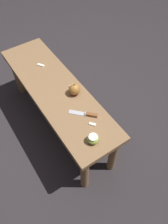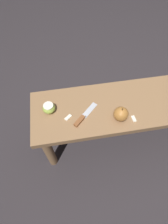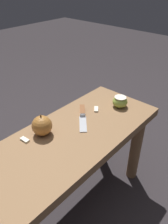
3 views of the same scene
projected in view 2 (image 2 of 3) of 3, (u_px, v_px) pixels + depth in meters
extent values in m
plane|color=#2D282B|center=(121.00, 136.00, 1.51)|extent=(8.00, 8.00, 0.00)
cube|color=olive|center=(134.00, 104.00, 1.11)|extent=(1.30, 0.38, 0.04)
cylinder|color=olive|center=(49.00, 151.00, 1.20)|extent=(0.06, 0.06, 0.45)
cylinder|color=olive|center=(47.00, 120.00, 1.34)|extent=(0.06, 0.06, 0.45)
cube|color=#B7BABF|center=(90.00, 110.00, 1.06)|extent=(0.11, 0.11, 0.00)
cube|color=#B7BABF|center=(84.00, 116.00, 1.03)|extent=(0.03, 0.03, 0.02)
cube|color=brown|center=(79.00, 121.00, 1.01)|extent=(0.08, 0.07, 0.02)
sphere|color=#B27233|center=(121.00, 114.00, 1.00)|extent=(0.09, 0.09, 0.09)
cylinder|color=#4C3319|center=(122.00, 110.00, 0.96)|extent=(0.01, 0.01, 0.02)
ellipsoid|color=#9EB747|center=(49.00, 108.00, 1.04)|extent=(0.08, 0.08, 0.06)
cylinder|color=white|center=(48.00, 106.00, 1.02)|extent=(0.06, 0.06, 0.00)
cube|color=white|center=(134.00, 119.00, 1.03)|extent=(0.02, 0.04, 0.01)
cube|color=white|center=(68.00, 117.00, 1.03)|extent=(0.05, 0.04, 0.01)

